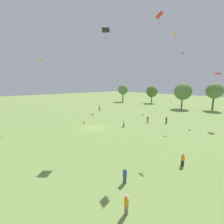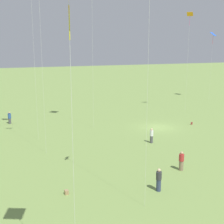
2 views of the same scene
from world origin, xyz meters
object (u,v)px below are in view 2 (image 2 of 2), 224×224
(picnic_bag_1, at_px, (66,192))
(kite_5, at_px, (69,4))
(person_6, at_px, (181,161))
(person_4, at_px, (159,180))
(person_3, at_px, (10,118))
(kite_3, at_px, (213,36))
(person_7, at_px, (151,136))
(picnic_bag_0, at_px, (192,123))
(kite_4, at_px, (190,19))

(picnic_bag_1, bearing_deg, kite_5, 79.12)
(person_6, distance_m, picnic_bag_1, 10.18)
(person_4, xyz_separation_m, kite_5, (8.14, 7.15, 10.99))
(kite_5, bearing_deg, picnic_bag_1, 148.22)
(person_3, height_order, person_6, person_6)
(person_3, relative_size, kite_3, 0.13)
(person_7, xyz_separation_m, picnic_bag_1, (11.47, 8.36, -0.65))
(person_3, bearing_deg, picnic_bag_0, -177.01)
(person_3, xyz_separation_m, kite_5, (-0.53, 32.04, 11.03))
(person_3, height_order, person_7, person_3)
(person_3, distance_m, kite_5, 33.89)
(kite_5, bearing_deg, person_3, 160.04)
(kite_3, bearing_deg, person_3, -153.59)
(picnic_bag_0, bearing_deg, picnic_bag_1, 33.40)
(person_4, distance_m, kite_3, 43.98)
(kite_3, relative_size, kite_4, 0.84)
(picnic_bag_0, bearing_deg, person_4, 47.71)
(picnic_bag_0, bearing_deg, kite_4, -119.02)
(kite_3, distance_m, picnic_bag_1, 47.41)
(person_6, height_order, picnic_bag_0, person_6)
(picnic_bag_0, bearing_deg, kite_3, -134.57)
(person_3, relative_size, person_6, 1.00)
(kite_3, distance_m, picnic_bag_0, 24.75)
(person_7, distance_m, kite_3, 33.67)
(person_7, relative_size, kite_3, 0.13)
(person_3, height_order, picnic_bag_1, person_3)
(person_7, bearing_deg, kite_5, 124.60)
(kite_4, bearing_deg, picnic_bag_0, 149.00)
(kite_3, relative_size, picnic_bag_0, 36.90)
(person_4, height_order, person_6, person_4)
(person_7, xyz_separation_m, kite_4, (-13.19, -12.75, 13.48))
(person_6, xyz_separation_m, picnic_bag_1, (10.13, 0.70, -0.66))
(picnic_bag_0, bearing_deg, person_7, 29.72)
(person_3, relative_size, person_7, 1.02)
(person_3, relative_size, kite_4, 0.11)
(picnic_bag_0, bearing_deg, person_6, 51.12)
(person_4, distance_m, person_7, 11.50)
(kite_5, relative_size, picnic_bag_0, 35.46)
(person_3, xyz_separation_m, kite_3, (-37.91, -5.97, 11.33))
(person_4, relative_size, picnic_bag_0, 4.98)
(person_3, bearing_deg, kite_3, -145.47)
(person_6, bearing_deg, person_3, -171.27)
(person_6, bearing_deg, kite_3, 117.42)
(kite_3, height_order, picnic_bag_0, kite_3)
(picnic_bag_0, bearing_deg, kite_5, 45.52)
(kite_3, bearing_deg, person_6, -114.65)
(person_7, distance_m, kite_5, 24.54)
(person_4, bearing_deg, person_7, -20.53)
(person_7, bearing_deg, person_6, 151.80)
(kite_5, bearing_deg, person_6, 108.64)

